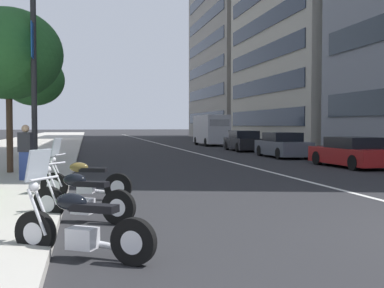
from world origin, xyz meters
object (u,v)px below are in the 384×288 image
(street_tree_near_plaza_corner, at_px, (34,80))
(car_lead_in_lane, at_px, (243,141))
(pedestrian_on_plaza, at_px, (26,152))
(motorcycle_under_tarp, at_px, (82,200))
(motorcycle_mid_row, at_px, (80,227))
(street_tree_by_lamp_post, at_px, (8,54))
(motorcycle_nearest_camera, at_px, (84,182))
(delivery_van_ahead, at_px, (211,129))
(street_lamp_with_banners, at_px, (42,20))
(car_mid_block_traffic, at_px, (283,146))
(car_approaching_light, at_px, (353,153))

(street_tree_near_plaza_corner, bearing_deg, car_lead_in_lane, -63.00)
(pedestrian_on_plaza, bearing_deg, motorcycle_under_tarp, -145.17)
(motorcycle_mid_row, bearing_deg, street_tree_by_lamp_post, -45.17)
(motorcycle_nearest_camera, xyz_separation_m, delivery_van_ahead, (29.52, -10.84, 0.98))
(car_lead_in_lane, bearing_deg, motorcycle_under_tarp, 157.48)
(street_lamp_with_banners, bearing_deg, street_tree_by_lamp_post, 39.59)
(motorcycle_nearest_camera, height_order, pedestrian_on_plaza, pedestrian_on_plaza)
(car_mid_block_traffic, bearing_deg, delivery_van_ahead, 0.20)
(motorcycle_under_tarp, bearing_deg, street_tree_near_plaza_corner, -51.28)
(car_mid_block_traffic, xyz_separation_m, pedestrian_on_plaza, (-9.97, 12.45, 0.34))
(street_tree_by_lamp_post, bearing_deg, car_approaching_light, -86.47)
(motorcycle_under_tarp, bearing_deg, car_lead_in_lane, -85.07)
(street_tree_near_plaza_corner, bearing_deg, car_approaching_light, -116.22)
(pedestrian_on_plaza, bearing_deg, motorcycle_nearest_camera, -133.88)
(car_approaching_light, height_order, street_tree_by_lamp_post, street_tree_by_lamp_post)
(motorcycle_under_tarp, relative_size, street_tree_near_plaza_corner, 0.36)
(motorcycle_mid_row, distance_m, car_mid_block_traffic, 21.46)
(car_mid_block_traffic, xyz_separation_m, street_tree_near_plaza_corner, (0.22, 13.23, 3.40))
(car_approaching_light, relative_size, car_mid_block_traffic, 0.99)
(street_tree_by_lamp_post, relative_size, pedestrian_on_plaza, 3.43)
(car_mid_block_traffic, distance_m, pedestrian_on_plaza, 15.95)
(car_approaching_light, xyz_separation_m, pedestrian_on_plaza, (-3.45, 12.89, 0.37))
(street_tree_by_lamp_post, bearing_deg, delivery_van_ahead, -29.65)
(street_lamp_with_banners, xyz_separation_m, pedestrian_on_plaza, (-1.10, 0.41, -4.19))
(motorcycle_mid_row, relative_size, street_tree_by_lamp_post, 0.33)
(car_mid_block_traffic, bearing_deg, pedestrian_on_plaza, 129.24)
(motorcycle_under_tarp, relative_size, car_lead_in_lane, 0.40)
(car_approaching_light, bearing_deg, car_lead_in_lane, -0.84)
(motorcycle_mid_row, relative_size, motorcycle_under_tarp, 0.99)
(motorcycle_under_tarp, distance_m, motorcycle_nearest_camera, 2.66)
(car_lead_in_lane, height_order, street_tree_near_plaza_corner, street_tree_near_plaza_corner)
(motorcycle_nearest_camera, distance_m, street_tree_by_lamp_post, 7.55)
(car_approaching_light, relative_size, pedestrian_on_plaza, 2.64)
(motorcycle_mid_row, xyz_separation_m, pedestrian_on_plaza, (8.60, 1.69, 0.55))
(street_lamp_with_banners, distance_m, street_tree_near_plaza_corner, 9.23)
(pedestrian_on_plaza, bearing_deg, street_lamp_with_banners, -1.08)
(motorcycle_mid_row, height_order, car_lead_in_lane, motorcycle_mid_row)
(delivery_van_ahead, distance_m, street_tree_by_lamp_post, 27.21)
(street_tree_near_plaza_corner, bearing_deg, street_tree_by_lamp_post, 179.56)
(motorcycle_under_tarp, xyz_separation_m, street_tree_by_lamp_post, (8.66, 2.52, 3.84))
(street_lamp_with_banners, relative_size, pedestrian_on_plaza, 5.16)
(motorcycle_under_tarp, bearing_deg, car_mid_block_traffic, -93.80)
(motorcycle_under_tarp, xyz_separation_m, street_tree_near_plaza_corner, (16.24, 2.47, 3.63))
(car_lead_in_lane, bearing_deg, pedestrian_on_plaza, 146.24)
(car_mid_block_traffic, height_order, pedestrian_on_plaza, pedestrian_on_plaza)
(motorcycle_mid_row, xyz_separation_m, car_approaching_light, (12.05, -11.21, 0.18))
(motorcycle_nearest_camera, xyz_separation_m, car_lead_in_lane, (20.34, -10.77, 0.22))
(motorcycle_nearest_camera, height_order, car_lead_in_lane, motorcycle_nearest_camera)
(car_lead_in_lane, relative_size, pedestrian_on_plaza, 2.80)
(motorcycle_under_tarp, height_order, street_lamp_with_banners, street_lamp_with_banners)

